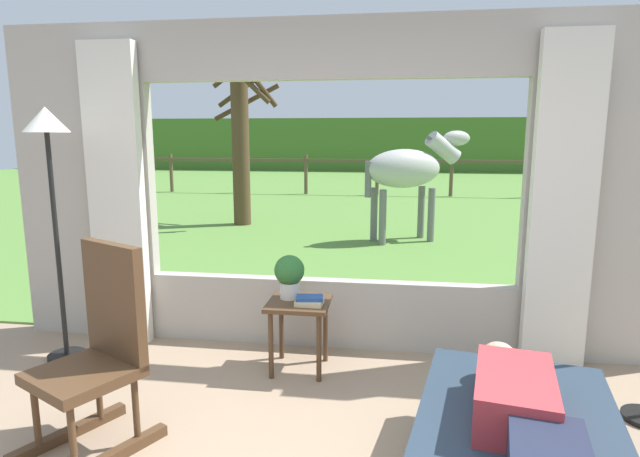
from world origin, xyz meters
name	(u,v)px	position (x,y,z in m)	size (l,w,h in m)	color
back_wall_with_window	(329,193)	(0.00, 2.26, 1.25)	(5.20, 0.12, 2.55)	#ADA599
curtain_panel_left	(117,198)	(-1.69, 2.12, 1.20)	(0.44, 0.10, 2.40)	silver
curtain_panel_right	(563,206)	(1.69, 2.12, 1.20)	(0.44, 0.10, 2.40)	silver
outdoor_pasture_lawn	(377,194)	(0.00, 13.16, 0.01)	(36.00, 21.68, 0.02)	#568438
distant_hill_ridge	(386,145)	(0.00, 23.00, 1.20)	(36.00, 2.00, 2.40)	#446E29
reclining_person	(525,422)	(1.07, 0.34, 0.52)	(0.44, 1.43, 0.22)	#B23338
rocking_chair	(100,350)	(-1.06, 0.72, 0.55)	(0.72, 0.82, 1.12)	#4C331E
side_table	(299,314)	(-0.15, 1.78, 0.43)	(0.44, 0.44, 0.52)	#4C331E
potted_plant	(289,274)	(-0.23, 1.84, 0.70)	(0.22, 0.22, 0.32)	silver
book_stack	(309,301)	(-0.06, 1.71, 0.55)	(0.20, 0.16, 0.06)	beige
floor_lamp_left	(49,158)	(-1.97, 1.72, 1.53)	(0.32, 0.32, 1.89)	black
horse	(409,169)	(0.71, 6.53, 1.16)	(1.76, 1.14, 1.73)	#B2B2AD
pasture_tree	(241,134)	(-2.31, 7.67, 1.70)	(1.42, 1.48, 3.41)	#4C3823
pasture_fence_line	(377,169)	(0.00, 12.80, 0.74)	(16.10, 0.10, 1.10)	brown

